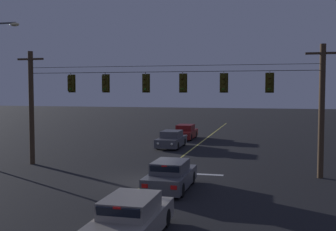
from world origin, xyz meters
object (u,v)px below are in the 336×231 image
(car_waiting_near_lane, at_px, (171,176))
(car_waiting_second_near, at_px, (131,219))
(car_oncoming_lead, at_px, (171,140))
(car_oncoming_trailing, at_px, (185,132))
(traffic_light_leftmost, at_px, (71,83))
(traffic_light_centre, at_px, (145,83))
(traffic_light_far_right, at_px, (270,83))
(traffic_light_rightmost, at_px, (224,83))
(traffic_light_right_inner, at_px, (183,83))
(traffic_light_left_inner, at_px, (105,83))

(car_waiting_near_lane, bearing_deg, car_waiting_second_near, -87.29)
(car_oncoming_lead, xyz_separation_m, car_oncoming_trailing, (-0.08, 6.16, 0.00))
(traffic_light_leftmost, xyz_separation_m, traffic_light_centre, (4.85, 0.00, 0.00))
(traffic_light_centre, height_order, car_oncoming_trailing, traffic_light_centre)
(traffic_light_centre, bearing_deg, traffic_light_leftmost, 180.00)
(traffic_light_centre, distance_m, car_waiting_second_near, 12.40)
(traffic_light_centre, bearing_deg, car_waiting_near_lane, -59.39)
(traffic_light_far_right, distance_m, car_waiting_second_near, 12.77)
(traffic_light_leftmost, height_order, car_oncoming_lead, traffic_light_leftmost)
(traffic_light_leftmost, bearing_deg, car_oncoming_trailing, 75.72)
(traffic_light_leftmost, height_order, traffic_light_rightmost, same)
(traffic_light_right_inner, distance_m, car_waiting_near_lane, 6.35)
(traffic_light_left_inner, distance_m, car_oncoming_lead, 10.87)
(traffic_light_right_inner, relative_size, car_waiting_second_near, 0.28)
(traffic_light_far_right, bearing_deg, car_oncoming_lead, 129.17)
(traffic_light_centre, relative_size, traffic_light_far_right, 1.00)
(traffic_light_right_inner, relative_size, car_waiting_near_lane, 0.28)
(traffic_light_far_right, relative_size, car_oncoming_lead, 0.28)
(car_waiting_near_lane, height_order, car_oncoming_lead, same)
(traffic_light_rightmost, height_order, traffic_light_far_right, same)
(car_oncoming_trailing, bearing_deg, traffic_light_far_right, -63.27)
(traffic_light_rightmost, relative_size, car_oncoming_trailing, 0.28)
(traffic_light_rightmost, distance_m, car_waiting_second_near, 12.17)
(car_oncoming_trailing, bearing_deg, car_oncoming_lead, -89.23)
(traffic_light_leftmost, relative_size, traffic_light_right_inner, 1.00)
(traffic_light_right_inner, xyz_separation_m, traffic_light_rightmost, (2.38, 0.00, 0.00))
(traffic_light_rightmost, bearing_deg, car_oncoming_trailing, 108.97)
(traffic_light_left_inner, height_order, car_oncoming_trailing, traffic_light_left_inner)
(traffic_light_centre, relative_size, traffic_light_right_inner, 1.00)
(traffic_light_left_inner, xyz_separation_m, traffic_light_right_inner, (4.83, 0.00, 0.00))
(traffic_light_rightmost, height_order, car_oncoming_lead, traffic_light_rightmost)
(traffic_light_left_inner, xyz_separation_m, car_oncoming_trailing, (1.75, 15.87, -4.54))
(traffic_light_far_right, height_order, car_waiting_near_lane, traffic_light_far_right)
(traffic_light_left_inner, relative_size, car_oncoming_lead, 0.28)
(car_waiting_second_near, bearing_deg, car_oncoming_lead, 99.97)
(traffic_light_left_inner, relative_size, traffic_light_centre, 1.00)
(traffic_light_rightmost, xyz_separation_m, car_oncoming_trailing, (-5.45, 15.87, -4.54))
(traffic_light_left_inner, xyz_separation_m, traffic_light_centre, (2.56, 0.00, 0.00))
(traffic_light_left_inner, height_order, car_waiting_second_near, traffic_light_left_inner)
(traffic_light_right_inner, bearing_deg, traffic_light_leftmost, 180.00)
(traffic_light_centre, xyz_separation_m, car_waiting_second_near, (2.94, -11.16, -4.54))
(traffic_light_far_right, height_order, car_oncoming_lead, traffic_light_far_right)
(traffic_light_leftmost, distance_m, traffic_light_far_right, 12.03)
(traffic_light_rightmost, height_order, car_waiting_near_lane, traffic_light_rightmost)
(traffic_light_rightmost, height_order, car_oncoming_trailing, traffic_light_rightmost)
(traffic_light_left_inner, bearing_deg, traffic_light_centre, 0.00)
(traffic_light_left_inner, bearing_deg, car_oncoming_trailing, 83.70)
(car_oncoming_trailing, bearing_deg, traffic_light_left_inner, -96.30)
(traffic_light_far_right, xyz_separation_m, car_oncoming_lead, (-7.91, 9.71, -4.54))
(car_oncoming_trailing, bearing_deg, traffic_light_leftmost, -104.28)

